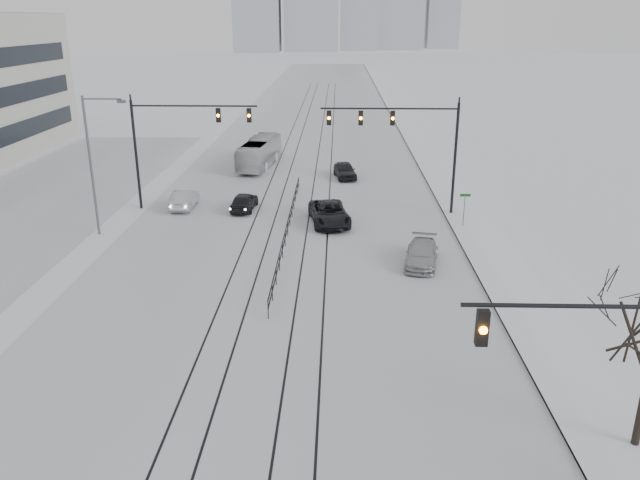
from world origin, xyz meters
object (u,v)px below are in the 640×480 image
(sedan_nb_right, at_px, (422,254))
(sedan_nb_far, at_px, (345,170))
(sedan_nb_front, at_px, (329,214))
(traffic_mast_near, at_px, (622,377))
(sedan_sb_outer, at_px, (184,199))
(box_truck, at_px, (259,153))
(sedan_sb_inner, at_px, (244,202))

(sedan_nb_right, distance_m, sedan_nb_far, 20.93)
(sedan_nb_front, relative_size, sedan_nb_far, 1.30)
(traffic_mast_near, xyz_separation_m, sedan_nb_far, (-6.90, 39.70, -3.86))
(sedan_nb_front, bearing_deg, sedan_sb_outer, 152.69)
(traffic_mast_near, height_order, box_truck, traffic_mast_near)
(traffic_mast_near, distance_m, sedan_sb_outer, 35.87)
(sedan_sb_outer, distance_m, sedan_nb_front, 11.49)
(sedan_nb_right, bearing_deg, sedan_sb_inner, 149.16)
(sedan_sb_inner, bearing_deg, box_truck, -83.31)
(sedan_sb_inner, relative_size, sedan_sb_outer, 0.94)
(traffic_mast_near, relative_size, sedan_sb_inner, 1.79)
(box_truck, bearing_deg, sedan_nb_far, 158.90)
(traffic_mast_near, height_order, sedan_nb_right, traffic_mast_near)
(sedan_nb_right, relative_size, sedan_nb_far, 1.06)
(sedan_nb_far, bearing_deg, sedan_nb_right, -87.94)
(traffic_mast_near, relative_size, sedan_nb_front, 1.32)
(sedan_sb_inner, bearing_deg, sedan_nb_far, -122.59)
(traffic_mast_near, xyz_separation_m, box_truck, (-15.02, 44.03, -3.22))
(sedan_sb_inner, xyz_separation_m, sedan_nb_far, (7.56, 10.02, 0.03))
(traffic_mast_near, bearing_deg, sedan_nb_front, 106.91)
(sedan_sb_inner, relative_size, sedan_nb_far, 0.95)
(sedan_sb_inner, relative_size, sedan_nb_front, 0.73)
(traffic_mast_near, relative_size, box_truck, 0.73)
(sedan_sb_inner, xyz_separation_m, sedan_sb_outer, (-4.57, 0.48, 0.02))
(sedan_sb_inner, height_order, sedan_sb_outer, sedan_sb_outer)
(traffic_mast_near, distance_m, sedan_nb_right, 19.78)
(sedan_nb_front, bearing_deg, sedan_sb_inner, 144.99)
(sedan_nb_front, relative_size, sedan_nb_right, 1.22)
(traffic_mast_near, bearing_deg, sedan_nb_right, 97.90)
(sedan_sb_inner, relative_size, box_truck, 0.41)
(sedan_nb_far, bearing_deg, sedan_nb_front, -104.84)
(sedan_sb_outer, bearing_deg, sedan_sb_inner, 173.57)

